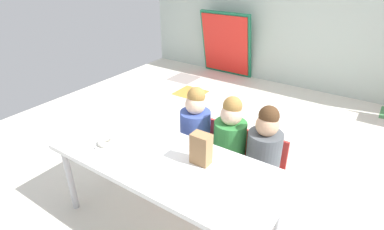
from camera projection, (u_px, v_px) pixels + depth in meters
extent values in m
cube|color=silver|center=(226.00, 168.00, 3.02)|extent=(5.72, 5.13, 0.02)
cube|color=orange|center=(162.00, 175.00, 2.91)|extent=(0.43, 0.43, 0.00)
cube|color=orange|center=(191.00, 93.00, 4.68)|extent=(0.43, 0.43, 0.00)
cube|color=silver|center=(268.00, 87.00, 4.90)|extent=(0.43, 0.43, 0.00)
cube|color=#478C51|center=(162.00, 175.00, 2.91)|extent=(0.43, 0.43, 0.00)
cube|color=#B24C47|center=(211.00, 135.00, 3.57)|extent=(0.43, 0.43, 0.00)
cube|color=gray|center=(162.00, 175.00, 2.91)|extent=(0.43, 0.43, 0.00)
cube|color=gray|center=(184.00, 78.00, 5.24)|extent=(0.43, 0.43, 0.00)
cube|color=#B2C1B7|center=(317.00, 2.00, 4.31)|extent=(5.72, 0.10, 2.58)
cube|color=white|center=(165.00, 161.00, 2.11)|extent=(1.66, 0.69, 0.04)
cylinder|color=#B2B2B7|center=(70.00, 179.00, 2.41)|extent=(0.05, 0.05, 0.58)
cylinder|color=#B2B2B7|center=(123.00, 146.00, 2.83)|extent=(0.05, 0.05, 0.58)
cylinder|color=#B2B2B7|center=(278.00, 214.00, 2.09)|extent=(0.05, 0.05, 0.58)
cube|color=red|center=(195.00, 153.00, 2.72)|extent=(0.32, 0.30, 0.03)
cube|color=red|center=(204.00, 131.00, 2.76)|extent=(0.29, 0.02, 0.30)
cylinder|color=#384C99|center=(195.00, 132.00, 2.62)|extent=(0.34, 0.34, 0.38)
sphere|color=beige|center=(195.00, 104.00, 2.50)|extent=(0.17, 0.17, 0.17)
sphere|color=olive|center=(196.00, 96.00, 2.48)|extent=(0.15, 0.15, 0.15)
cylinder|color=red|center=(174.00, 168.00, 2.77)|extent=(0.02, 0.02, 0.28)
cylinder|color=red|center=(200.00, 180.00, 2.63)|extent=(0.02, 0.02, 0.28)
cylinder|color=red|center=(190.00, 155.00, 2.96)|extent=(0.02, 0.02, 0.28)
cylinder|color=red|center=(215.00, 164.00, 2.82)|extent=(0.02, 0.02, 0.28)
cube|color=red|center=(228.00, 165.00, 2.56)|extent=(0.32, 0.30, 0.03)
cube|color=red|center=(237.00, 142.00, 2.60)|extent=(0.29, 0.02, 0.30)
cylinder|color=#2D7A38|center=(229.00, 143.00, 2.46)|extent=(0.26, 0.26, 0.38)
sphere|color=beige|center=(231.00, 115.00, 2.34)|extent=(0.17, 0.17, 0.17)
sphere|color=olive|center=(233.00, 106.00, 2.31)|extent=(0.15, 0.15, 0.15)
cylinder|color=red|center=(205.00, 182.00, 2.60)|extent=(0.02, 0.02, 0.28)
cylinder|color=red|center=(235.00, 194.00, 2.46)|extent=(0.02, 0.02, 0.28)
cylinder|color=red|center=(220.00, 166.00, 2.79)|extent=(0.02, 0.02, 0.28)
cylinder|color=red|center=(248.00, 177.00, 2.65)|extent=(0.02, 0.02, 0.28)
cube|color=red|center=(260.00, 178.00, 2.41)|extent=(0.32, 0.30, 0.03)
cube|color=red|center=(270.00, 153.00, 2.46)|extent=(0.29, 0.02, 0.30)
cylinder|color=#4C5156|center=(263.00, 155.00, 2.31)|extent=(0.30, 0.30, 0.38)
sphere|color=tan|center=(267.00, 125.00, 2.19)|extent=(0.17, 0.17, 0.17)
sphere|color=#472D19|center=(269.00, 116.00, 2.17)|extent=(0.15, 0.15, 0.15)
cylinder|color=red|center=(236.00, 195.00, 2.46)|extent=(0.02, 0.02, 0.28)
cylinder|color=red|center=(269.00, 209.00, 2.32)|extent=(0.02, 0.02, 0.28)
cylinder|color=red|center=(249.00, 178.00, 2.65)|extent=(0.02, 0.02, 0.28)
cylinder|color=red|center=(281.00, 190.00, 2.51)|extent=(0.02, 0.02, 0.28)
cube|color=#19724C|center=(226.00, 44.00, 5.17)|extent=(0.90, 0.28, 1.09)
cube|color=red|center=(225.00, 45.00, 5.15)|extent=(0.83, 0.23, 0.99)
cube|color=#9E754C|center=(201.00, 149.00, 2.01)|extent=(0.13, 0.09, 0.22)
cylinder|color=white|center=(107.00, 144.00, 2.25)|extent=(0.18, 0.18, 0.01)
torus|color=white|center=(106.00, 142.00, 2.24)|extent=(0.13, 0.13, 0.04)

